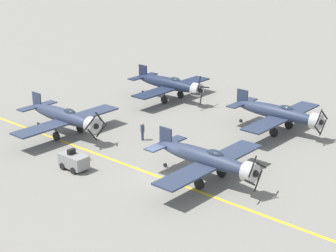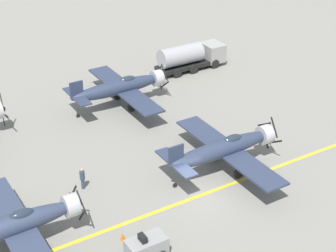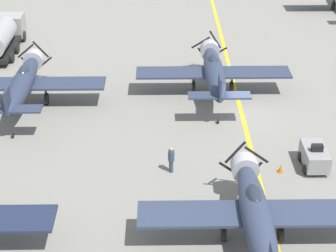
# 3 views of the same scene
# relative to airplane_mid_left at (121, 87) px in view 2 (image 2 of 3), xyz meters

# --- Properties ---
(ground_plane) EXTENTS (400.00, 400.00, 0.00)m
(ground_plane) POSITION_rel_airplane_mid_left_xyz_m (16.16, -2.19, -2.01)
(ground_plane) COLOR gray
(taxiway_stripe) EXTENTS (0.30, 160.00, 0.01)m
(taxiway_stripe) POSITION_rel_airplane_mid_left_xyz_m (16.16, -2.19, -2.01)
(taxiway_stripe) COLOR yellow
(taxiway_stripe) RESTS_ON ground
(airplane_mid_left) EXTENTS (12.00, 9.98, 3.65)m
(airplane_mid_left) POSITION_rel_airplane_mid_left_xyz_m (0.00, 0.00, 0.00)
(airplane_mid_left) COLOR #2B364F
(airplane_mid_left) RESTS_ON ground
(airplane_near_center) EXTENTS (12.00, 9.98, 3.65)m
(airplane_near_center) POSITION_rel_airplane_mid_left_xyz_m (14.92, -15.40, 0.00)
(airplane_near_center) COLOR #313B55
(airplane_near_center) RESTS_ON ground
(airplane_mid_center) EXTENTS (12.00, 9.98, 3.65)m
(airplane_mid_center) POSITION_rel_airplane_mid_left_xyz_m (14.28, 1.78, 0.00)
(airplane_mid_center) COLOR #2E3852
(airplane_mid_center) RESTS_ON ground
(fuel_tanker) EXTENTS (2.67, 8.00, 2.98)m
(fuel_tanker) POSITION_rel_airplane_mid_left_xyz_m (-4.12, 10.77, -0.50)
(fuel_tanker) COLOR black
(fuel_tanker) RESTS_ON ground
(tow_tractor) EXTENTS (1.57, 2.60, 1.79)m
(tow_tractor) POSITION_rel_airplane_mid_left_xyz_m (19.79, -8.37, -1.22)
(tow_tractor) COLOR gray
(tow_tractor) RESTS_ON ground
(ground_crew_walking) EXTENTS (0.39, 0.39, 1.79)m
(ground_crew_walking) POSITION_rel_airplane_mid_left_xyz_m (10.79, -8.80, -1.04)
(ground_crew_walking) COLOR #334256
(ground_crew_walking) RESTS_ON ground
(traffic_cone) EXTENTS (0.36, 0.36, 0.55)m
(traffic_cone) POSITION_rel_airplane_mid_left_xyz_m (17.61, -8.95, -1.74)
(traffic_cone) COLOR orange
(traffic_cone) RESTS_ON ground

